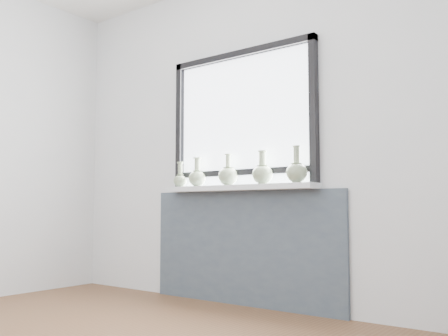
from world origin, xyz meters
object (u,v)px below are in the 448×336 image
Objects in this scene: vase_e at (297,171)px; vase_c at (228,175)px; windowsill at (237,188)px; vase_d at (262,173)px; vase_a at (180,179)px; vase_b at (197,177)px.

vase_c is at bearing 177.07° from vase_e.
vase_e is at bearing -3.08° from windowsill.
vase_d reaches higher than windowsill.
vase_d is at bearing -2.50° from vase_c.
windowsill is 0.26m from vase_d.
vase_a is 0.80× the size of vase_e.
vase_a is 0.18m from vase_b.
vase_c is at bearing 177.50° from vase_d.
vase_b is 0.62m from vase_d.
vase_e is (0.29, -0.02, -0.00)m from vase_d.
vase_e is at bearing -3.41° from vase_d.
vase_a is at bearing -179.46° from vase_d.
vase_d reaches higher than vase_c.
vase_e reaches higher than vase_c.
vase_d reaches higher than vase_a.
vase_c is 0.32m from vase_d.
vase_d is (0.24, -0.01, 0.10)m from windowsill.
vase_c reaches higher than windowsill.
vase_c is 0.61m from vase_e.
vase_b is at bearing 3.52° from vase_a.
vase_e is at bearing -1.29° from vase_b.
vase_d is at bearing 176.59° from vase_e.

